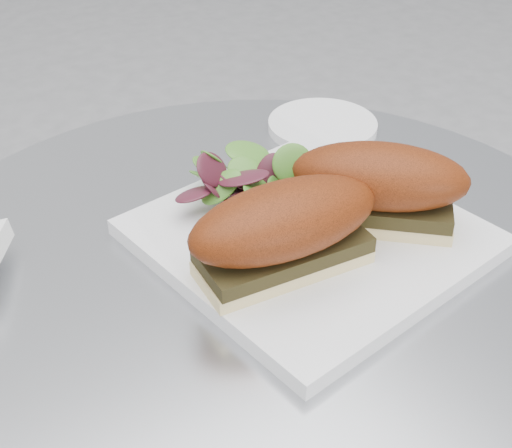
{
  "coord_description": "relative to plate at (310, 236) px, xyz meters",
  "views": [
    {
      "loc": [
        -0.28,
        -0.41,
        1.13
      ],
      "look_at": [
        0.01,
        0.02,
        0.77
      ],
      "focal_mm": 50.0,
      "sensor_mm": 36.0,
      "label": 1
    }
  ],
  "objects": [
    {
      "name": "sandwich_right",
      "position": [
        0.06,
        -0.03,
        0.05
      ],
      "size": [
        0.17,
        0.16,
        0.08
      ],
      "rotation": [
        0.0,
        0.0,
        -0.77
      ],
      "color": "beige",
      "rests_on": "plate"
    },
    {
      "name": "salad",
      "position": [
        -0.03,
        0.07,
        0.03
      ],
      "size": [
        0.11,
        0.11,
        0.05
      ],
      "primitive_type": null,
      "color": "olive",
      "rests_on": "plate"
    },
    {
      "name": "sandwich_left",
      "position": [
        -0.05,
        -0.03,
        0.05
      ],
      "size": [
        0.18,
        0.1,
        0.08
      ],
      "rotation": [
        0.0,
        0.0,
        -0.11
      ],
      "color": "beige",
      "rests_on": "plate"
    },
    {
      "name": "table",
      "position": [
        -0.06,
        -0.01,
        -0.25
      ],
      "size": [
        0.7,
        0.7,
        0.73
      ],
      "color": "#A3A5A9",
      "rests_on": "ground"
    },
    {
      "name": "plate",
      "position": [
        0.0,
        0.0,
        0.0
      ],
      "size": [
        0.3,
        0.3,
        0.02
      ],
      "primitive_type": "cube",
      "rotation": [
        0.0,
        0.0,
        0.11
      ],
      "color": "white",
      "rests_on": "table"
    },
    {
      "name": "saucer",
      "position": [
        0.15,
        0.17,
        -0.0
      ],
      "size": [
        0.13,
        0.13,
        0.01
      ],
      "primitive_type": "cylinder",
      "color": "white",
      "rests_on": "table"
    }
  ]
}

